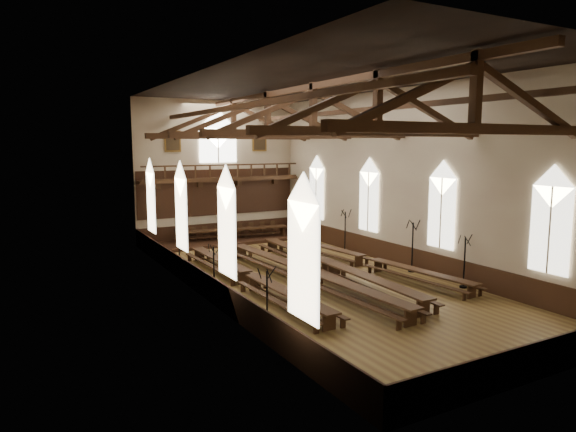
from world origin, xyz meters
name	(u,v)px	position (x,y,z in m)	size (l,w,h in m)	color
ground	(312,279)	(0.00, 0.00, 0.00)	(26.00, 26.00, 0.00)	brown
room_walls	(313,153)	(0.00, 0.00, 6.46)	(26.00, 26.00, 26.00)	#BDAF8E
wainscot_band	(312,268)	(0.00, 0.00, 0.60)	(12.00, 26.00, 1.20)	#321C0F
side_windows	(313,207)	(0.00, 0.00, 3.74)	(11.85, 19.80, 4.50)	white
end_window	(218,140)	(0.00, 12.90, 7.22)	(2.80, 0.12, 3.80)	white
minstrels_gallery	(220,186)	(0.00, 12.66, 3.91)	(11.80, 1.24, 3.70)	#3B2212
portraits	(218,141)	(0.00, 12.90, 7.10)	(7.75, 0.09, 1.45)	brown
roof_trusses	(313,117)	(0.00, 0.00, 8.22)	(11.70, 25.70, 2.80)	#3B2212
refectory_row_a	(249,277)	(-3.49, 0.18, 0.53)	(1.64, 14.26, 0.73)	#3B2212
refectory_row_b	(306,273)	(-0.81, -0.73, 0.58)	(2.03, 14.86, 0.79)	#3B2212
refectory_row_c	(330,266)	(1.09, -0.04, 0.59)	(1.90, 15.00, 0.81)	#3B2212
refectory_row_d	(368,260)	(3.81, 0.29, 0.51)	(2.10, 14.06, 0.70)	#3B2212
dais	(234,240)	(0.47, 11.40, 0.10)	(11.40, 3.10, 0.21)	#321C0F
high_table	(234,230)	(0.47, 11.40, 0.84)	(8.05, 1.87, 0.75)	#3B2212
high_chairs	(229,230)	(0.47, 12.18, 0.71)	(7.65, 0.45, 0.93)	#3B2212
candelabrum_left_near	(267,315)	(-5.55, -5.87, 0.77)	(0.76, 0.72, 2.52)	black
candelabrum_left_mid	(214,281)	(-5.55, -0.52, 0.75)	(0.66, 0.76, 2.48)	black
candelabrum_left_far	(180,259)	(-5.55, 4.69, 0.73)	(0.70, 0.72, 2.41)	black
candelabrum_right_near	(464,272)	(5.55, -4.95, 0.79)	(0.70, 0.80, 2.60)	black
candelabrum_right_mid	(412,256)	(5.55, -1.34, 0.87)	(0.83, 0.87, 2.87)	black
candelabrum_right_far	(345,238)	(5.55, 4.94, 0.83)	(0.83, 0.77, 2.73)	black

